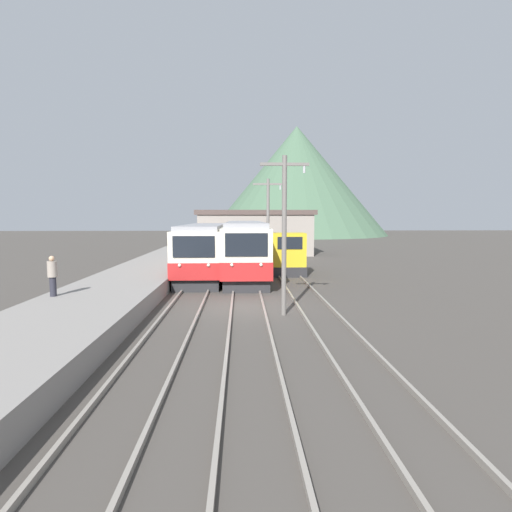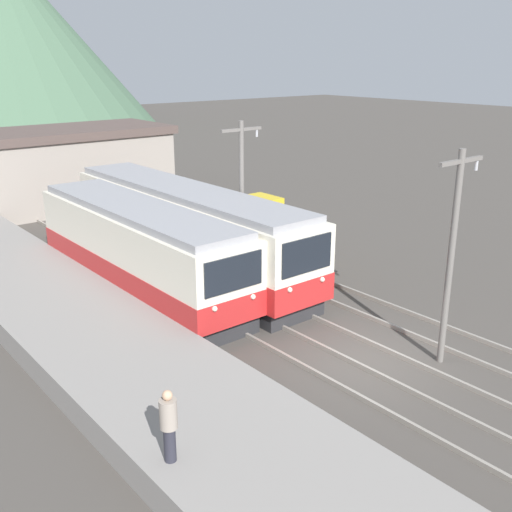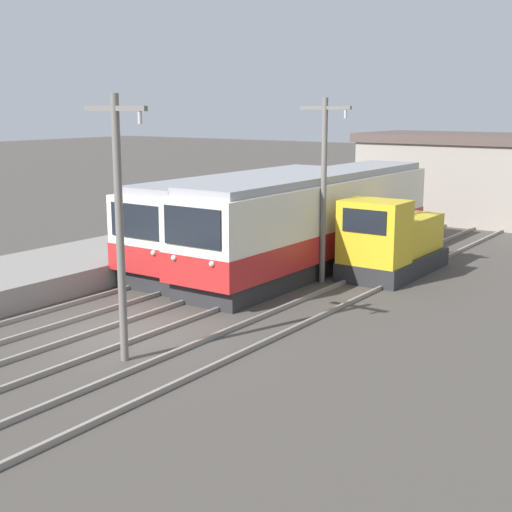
{
  "view_description": "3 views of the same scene",
  "coord_description": "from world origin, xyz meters",
  "px_view_note": "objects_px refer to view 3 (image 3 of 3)",
  "views": [
    {
      "loc": [
        -0.08,
        -17.84,
        4.12
      ],
      "look_at": [
        0.8,
        5.7,
        1.79
      ],
      "focal_mm": 28.0,
      "sensor_mm": 36.0,
      "label": 1
    },
    {
      "loc": [
        -13.27,
        -10.67,
        8.98
      ],
      "look_at": [
        1.13,
        6.87,
        1.43
      ],
      "focal_mm": 42.0,
      "sensor_mm": 36.0,
      "label": 2
    },
    {
      "loc": [
        14.23,
        -13.5,
        6.28
      ],
      "look_at": [
        0.91,
        5.45,
        1.41
      ],
      "focal_mm": 50.0,
      "sensor_mm": 36.0,
      "label": 3
    }
  ],
  "objects_px": {
    "commuter_train_left": "(244,222)",
    "catenary_mast_mid": "(324,184)",
    "commuter_train_center": "(316,224)",
    "shunting_locomotive": "(391,243)",
    "catenary_mast_near": "(120,219)"
  },
  "relations": [
    {
      "from": "shunting_locomotive",
      "to": "catenary_mast_mid",
      "type": "distance_m",
      "value": 3.85
    },
    {
      "from": "shunting_locomotive",
      "to": "catenary_mast_mid",
      "type": "bearing_deg",
      "value": -119.72
    },
    {
      "from": "commuter_train_center",
      "to": "shunting_locomotive",
      "type": "height_order",
      "value": "commuter_train_center"
    },
    {
      "from": "commuter_train_center",
      "to": "commuter_train_left",
      "type": "bearing_deg",
      "value": -160.48
    },
    {
      "from": "catenary_mast_mid",
      "to": "commuter_train_center",
      "type": "bearing_deg",
      "value": 126.24
    },
    {
      "from": "shunting_locomotive",
      "to": "catenary_mast_near",
      "type": "height_order",
      "value": "catenary_mast_near"
    },
    {
      "from": "shunting_locomotive",
      "to": "commuter_train_center",
      "type": "bearing_deg",
      "value": -169.5
    },
    {
      "from": "catenary_mast_mid",
      "to": "catenary_mast_near",
      "type": "bearing_deg",
      "value": -90.0
    },
    {
      "from": "commuter_train_center",
      "to": "catenary_mast_near",
      "type": "relative_size",
      "value": 2.3
    },
    {
      "from": "commuter_train_left",
      "to": "catenary_mast_near",
      "type": "relative_size",
      "value": 1.88
    },
    {
      "from": "shunting_locomotive",
      "to": "commuter_train_left",
      "type": "bearing_deg",
      "value": -165.05
    },
    {
      "from": "commuter_train_left",
      "to": "shunting_locomotive",
      "type": "bearing_deg",
      "value": 14.95
    },
    {
      "from": "commuter_train_left",
      "to": "catenary_mast_mid",
      "type": "height_order",
      "value": "catenary_mast_mid"
    },
    {
      "from": "commuter_train_left",
      "to": "commuter_train_center",
      "type": "distance_m",
      "value": 2.97
    },
    {
      "from": "commuter_train_left",
      "to": "catenary_mast_near",
      "type": "xyz_separation_m",
      "value": [
        4.31,
        -11.0,
        1.94
      ]
    }
  ]
}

